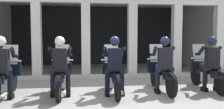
{
  "coord_description": "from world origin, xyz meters",
  "views": [
    {
      "loc": [
        -0.83,
        -6.57,
        1.53
      ],
      "look_at": [
        0.0,
        0.01,
        1.07
      ],
      "focal_mm": 37.14,
      "sensor_mm": 36.0,
      "label": 1
    }
  ],
  "objects_px": {
    "police_officer_left": "(60,61)",
    "police_officer_center": "(115,61)",
    "police_officer_right": "(164,60)",
    "motorcycle_far_right": "(206,73)",
    "police_officer_far_left": "(2,62)",
    "motorcycle_far_left": "(6,78)",
    "police_officer_far_right": "(212,59)",
    "motorcycle_right": "(161,74)",
    "motorcycle_left": "(61,76)",
    "motorcycle_center": "(113,75)"
  },
  "relations": [
    {
      "from": "police_officer_far_left",
      "to": "motorcycle_left",
      "type": "distance_m",
      "value": 1.54
    },
    {
      "from": "police_officer_left",
      "to": "police_officer_right",
      "type": "relative_size",
      "value": 1.0
    },
    {
      "from": "motorcycle_far_left",
      "to": "police_officer_center",
      "type": "relative_size",
      "value": 1.29
    },
    {
      "from": "police_officer_left",
      "to": "police_officer_center",
      "type": "distance_m",
      "value": 1.42
    },
    {
      "from": "police_officer_far_left",
      "to": "motorcycle_far_right",
      "type": "distance_m",
      "value": 5.72
    },
    {
      "from": "motorcycle_far_left",
      "to": "motorcycle_left",
      "type": "relative_size",
      "value": 1.0
    },
    {
      "from": "motorcycle_left",
      "to": "police_officer_right",
      "type": "distance_m",
      "value": 2.88
    },
    {
      "from": "police_officer_left",
      "to": "police_officer_right",
      "type": "xyz_separation_m",
      "value": [
        2.84,
        0.05,
        0.0
      ]
    },
    {
      "from": "motorcycle_far_right",
      "to": "police_officer_far_right",
      "type": "bearing_deg",
      "value": -85.43
    },
    {
      "from": "police_officer_right",
      "to": "police_officer_far_right",
      "type": "xyz_separation_m",
      "value": [
        1.42,
        0.04,
        0.0
      ]
    },
    {
      "from": "motorcycle_right",
      "to": "police_officer_far_right",
      "type": "height_order",
      "value": "police_officer_far_right"
    },
    {
      "from": "motorcycle_far_left",
      "to": "motorcycle_far_right",
      "type": "height_order",
      "value": "same"
    },
    {
      "from": "motorcycle_right",
      "to": "motorcycle_far_right",
      "type": "relative_size",
      "value": 1.0
    },
    {
      "from": "motorcycle_far_left",
      "to": "motorcycle_center",
      "type": "xyz_separation_m",
      "value": [
        2.84,
        0.01,
        0.0
      ]
    },
    {
      "from": "motorcycle_center",
      "to": "police_officer_right",
      "type": "relative_size",
      "value": 1.29
    },
    {
      "from": "police_officer_right",
      "to": "motorcycle_far_right",
      "type": "xyz_separation_m",
      "value": [
        1.42,
        0.32,
        -0.44
      ]
    },
    {
      "from": "motorcycle_center",
      "to": "police_officer_far_right",
      "type": "relative_size",
      "value": 1.29
    },
    {
      "from": "motorcycle_center",
      "to": "police_officer_far_right",
      "type": "distance_m",
      "value": 2.88
    },
    {
      "from": "motorcycle_far_left",
      "to": "police_officer_far_left",
      "type": "distance_m",
      "value": 0.52
    },
    {
      "from": "police_officer_left",
      "to": "motorcycle_center",
      "type": "distance_m",
      "value": 1.5
    },
    {
      "from": "motorcycle_right",
      "to": "police_officer_far_left",
      "type": "bearing_deg",
      "value": -174.59
    },
    {
      "from": "police_officer_center",
      "to": "police_officer_far_right",
      "type": "distance_m",
      "value": 2.85
    },
    {
      "from": "motorcycle_left",
      "to": "motorcycle_far_right",
      "type": "relative_size",
      "value": 1.0
    },
    {
      "from": "motorcycle_left",
      "to": "police_officer_left",
      "type": "distance_m",
      "value": 0.52
    },
    {
      "from": "motorcycle_right",
      "to": "motorcycle_left",
      "type": "bearing_deg",
      "value": -179.38
    },
    {
      "from": "police_officer_far_left",
      "to": "motorcycle_left",
      "type": "bearing_deg",
      "value": 20.02
    },
    {
      "from": "police_officer_left",
      "to": "police_officer_right",
      "type": "height_order",
      "value": "same"
    },
    {
      "from": "motorcycle_far_left",
      "to": "police_officer_far_left",
      "type": "height_order",
      "value": "police_officer_far_left"
    },
    {
      "from": "police_officer_far_left",
      "to": "police_officer_right",
      "type": "xyz_separation_m",
      "value": [
        4.26,
        0.15,
        0.0
      ]
    },
    {
      "from": "police_officer_far_left",
      "to": "police_officer_right",
      "type": "relative_size",
      "value": 1.0
    },
    {
      "from": "police_officer_far_right",
      "to": "police_officer_center",
      "type": "bearing_deg",
      "value": -171.61
    },
    {
      "from": "police_officer_left",
      "to": "motorcycle_right",
      "type": "relative_size",
      "value": 0.78
    },
    {
      "from": "police_officer_center",
      "to": "motorcycle_right",
      "type": "xyz_separation_m",
      "value": [
        1.42,
        0.42,
        -0.44
      ]
    },
    {
      "from": "police_officer_right",
      "to": "police_officer_center",
      "type": "bearing_deg",
      "value": -174.84
    },
    {
      "from": "motorcycle_far_right",
      "to": "police_officer_far_left",
      "type": "bearing_deg",
      "value": -170.44
    },
    {
      "from": "police_officer_left",
      "to": "motorcycle_far_right",
      "type": "xyz_separation_m",
      "value": [
        4.26,
        0.37,
        -0.44
      ]
    },
    {
      "from": "motorcycle_left",
      "to": "motorcycle_far_left",
      "type": "bearing_deg",
      "value": 178.77
    },
    {
      "from": "police_officer_far_left",
      "to": "motorcycle_far_right",
      "type": "relative_size",
      "value": 0.78
    },
    {
      "from": "police_officer_center",
      "to": "police_officer_right",
      "type": "distance_m",
      "value": 1.43
    },
    {
      "from": "motorcycle_left",
      "to": "police_officer_far_right",
      "type": "bearing_deg",
      "value": -7.84
    },
    {
      "from": "motorcycle_far_right",
      "to": "police_officer_center",
      "type": "bearing_deg",
      "value": -165.97
    },
    {
      "from": "motorcycle_far_left",
      "to": "motorcycle_far_right",
      "type": "distance_m",
      "value": 5.69
    },
    {
      "from": "motorcycle_far_left",
      "to": "police_officer_far_right",
      "type": "distance_m",
      "value": 5.7
    },
    {
      "from": "motorcycle_left",
      "to": "police_officer_center",
      "type": "relative_size",
      "value": 1.29
    },
    {
      "from": "police_officer_right",
      "to": "police_officer_far_right",
      "type": "height_order",
      "value": "same"
    },
    {
      "from": "motorcycle_center",
      "to": "police_officer_far_right",
      "type": "bearing_deg",
      "value": 2.22
    },
    {
      "from": "motorcycle_far_left",
      "to": "police_officer_far_right",
      "type": "relative_size",
      "value": 1.29
    },
    {
      "from": "motorcycle_left",
      "to": "motorcycle_center",
      "type": "xyz_separation_m",
      "value": [
        1.42,
        -0.09,
        0.0
      ]
    },
    {
      "from": "police_officer_far_left",
      "to": "police_officer_right",
      "type": "distance_m",
      "value": 4.27
    },
    {
      "from": "police_officer_far_left",
      "to": "motorcycle_left",
      "type": "xyz_separation_m",
      "value": [
        1.42,
        0.38,
        -0.44
      ]
    }
  ]
}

